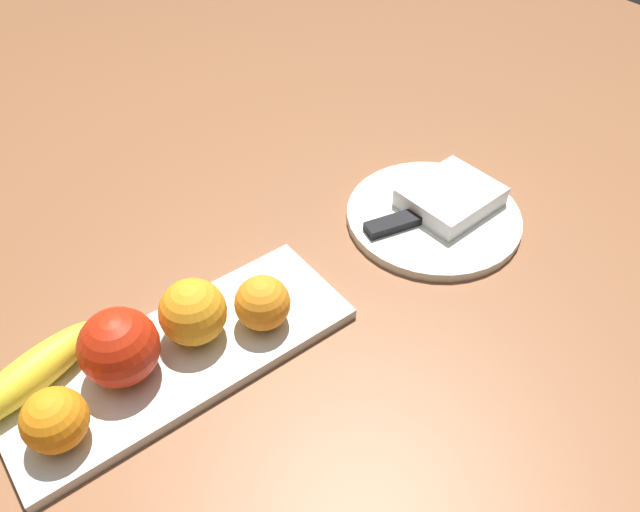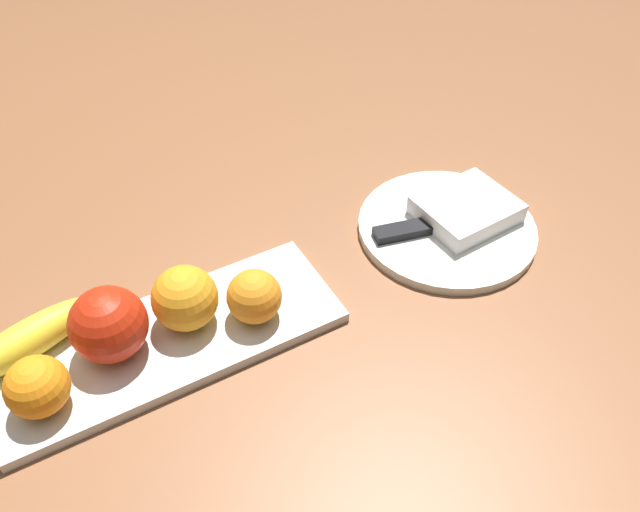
% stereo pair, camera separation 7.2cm
% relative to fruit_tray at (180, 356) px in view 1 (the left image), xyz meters
% --- Properties ---
extents(ground_plane, '(2.40, 2.40, 0.00)m').
position_rel_fruit_tray_xyz_m(ground_plane, '(0.02, -0.00, -0.01)').
color(ground_plane, brown).
extents(fruit_tray, '(0.37, 0.14, 0.01)m').
position_rel_fruit_tray_xyz_m(fruit_tray, '(0.00, 0.00, 0.00)').
color(fruit_tray, silver).
rests_on(fruit_tray, ground_plane).
extents(apple, '(0.08, 0.08, 0.08)m').
position_rel_fruit_tray_xyz_m(apple, '(-0.05, 0.01, 0.05)').
color(apple, red).
rests_on(apple, fruit_tray).
extents(banana, '(0.17, 0.08, 0.04)m').
position_rel_fruit_tray_xyz_m(banana, '(-0.13, 0.05, 0.03)').
color(banana, yellow).
rests_on(banana, fruit_tray).
extents(orange_near_apple, '(0.06, 0.06, 0.06)m').
position_rel_fruit_tray_xyz_m(orange_near_apple, '(0.09, -0.02, 0.04)').
color(orange_near_apple, orange).
rests_on(orange_near_apple, fruit_tray).
extents(orange_near_banana, '(0.06, 0.06, 0.06)m').
position_rel_fruit_tray_xyz_m(orange_near_banana, '(-0.13, -0.02, 0.04)').
color(orange_near_banana, orange).
rests_on(orange_near_banana, fruit_tray).
extents(orange_center, '(0.07, 0.07, 0.07)m').
position_rel_fruit_tray_xyz_m(orange_center, '(0.03, 0.01, 0.04)').
color(orange_center, orange).
rests_on(orange_center, fruit_tray).
extents(dinner_plate, '(0.23, 0.23, 0.01)m').
position_rel_fruit_tray_xyz_m(dinner_plate, '(0.38, 0.00, -0.00)').
color(dinner_plate, white).
rests_on(dinner_plate, ground_plane).
extents(folded_napkin, '(0.12, 0.11, 0.03)m').
position_rel_fruit_tray_xyz_m(folded_napkin, '(0.40, 0.00, 0.02)').
color(folded_napkin, white).
rests_on(folded_napkin, dinner_plate).
extents(knife, '(0.18, 0.06, 0.01)m').
position_rel_fruit_tray_xyz_m(knife, '(0.34, 0.01, 0.01)').
color(knife, silver).
rests_on(knife, dinner_plate).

